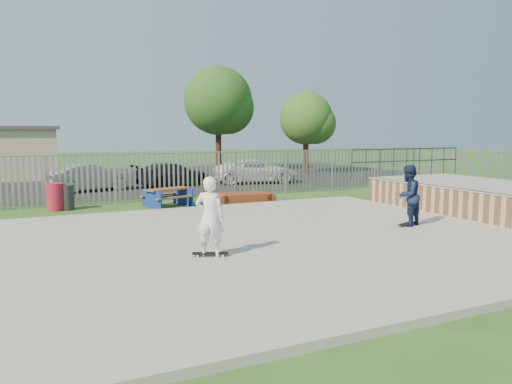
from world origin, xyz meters
name	(u,v)px	position (x,y,z in m)	size (l,w,h in m)	color
ground	(244,246)	(0.00, 0.00, 0.00)	(120.00, 120.00, 0.00)	#21541C
concrete_slab	(244,243)	(0.00, 0.00, 0.07)	(15.00, 12.00, 0.15)	gray
quarter_pipe	(476,198)	(9.50, 1.04, 0.56)	(5.50, 7.05, 2.19)	#A8805D
fence	(216,187)	(1.00, 4.59, 1.00)	(26.04, 16.02, 2.00)	gray
picnic_table	(168,197)	(0.07, 7.35, 0.36)	(2.03, 1.83, 0.71)	brown
funbox	(245,198)	(3.17, 6.97, 0.20)	(2.10, 1.21, 0.40)	maroon
trash_bin_red	(56,197)	(-3.92, 8.16, 0.51)	(0.61, 0.61, 1.02)	#A6192D
trash_bin_grey	(66,197)	(-3.55, 8.19, 0.47)	(0.56, 0.56, 0.93)	#27282A
parking_lot	(114,180)	(0.00, 19.00, 0.01)	(40.00, 18.00, 0.02)	black
car_silver	(91,177)	(-1.94, 13.71, 0.68)	(1.40, 4.02, 1.32)	#9E9EA3
car_dark	(172,174)	(2.23, 14.21, 0.63)	(1.71, 4.21, 1.22)	black
car_white	(256,171)	(6.91, 13.76, 0.68)	(2.20, 4.77, 1.33)	white
tree_mid	(218,101)	(7.85, 21.91, 5.00)	(4.81, 4.81, 7.43)	#3C2318
tree_right	(306,119)	(12.85, 18.22, 3.75)	(3.62, 3.62, 5.58)	#47281C
skateboard_a	(407,224)	(5.15, -0.27, 0.19)	(0.82, 0.46, 0.08)	black
skateboard_b	(210,254)	(-1.34, -1.16, 0.19)	(0.81, 0.51, 0.08)	black
skater_navy	(408,195)	(5.15, -0.27, 1.04)	(0.87, 0.68, 1.79)	#14203F
skater_white	(210,217)	(-1.34, -1.16, 1.04)	(0.65, 0.43, 1.79)	white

